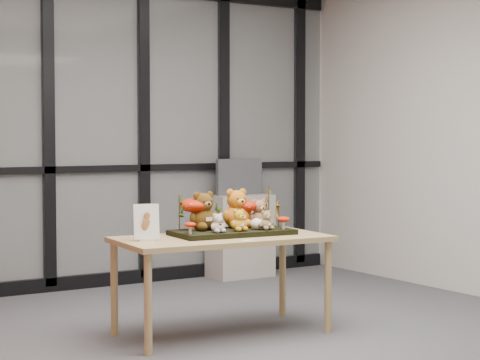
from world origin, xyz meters
TOP-DOWN VIEW (x-y plane):
  - floor at (0.00, 0.00)m, footprint 5.00×5.00m
  - room_shell at (0.00, 0.00)m, footprint 5.00×5.00m
  - glass_partition at (-0.00, 2.47)m, footprint 4.90×0.06m
  - display_table at (-0.02, 0.32)m, footprint 1.47×0.81m
  - diorama_tray at (0.09, 0.37)m, footprint 0.84×0.47m
  - bear_pooh_yellow at (0.19, 0.47)m, footprint 0.25×0.23m
  - bear_brown_medium at (-0.08, 0.46)m, footprint 0.24×0.22m
  - bear_tan_back at (0.36, 0.43)m, footprint 0.18×0.16m
  - bear_small_yellow at (0.09, 0.27)m, footprint 0.13×0.12m
  - bear_white_bow at (-0.08, 0.27)m, footprint 0.12×0.11m
  - bear_beige_small at (0.29, 0.24)m, footprint 0.12×0.11m
  - plush_cream_hedgehog at (0.24, 0.28)m, footprint 0.07×0.06m
  - mushroom_back_left at (-0.13, 0.50)m, footprint 0.22×0.22m
  - mushroom_back_right at (0.27, 0.48)m, footprint 0.19×0.19m
  - mushroom_front_left at (-0.28, 0.29)m, footprint 0.08×0.08m
  - mushroom_front_right at (0.41, 0.21)m, footprint 0.09×0.09m
  - sprig_green_far_left at (-0.25, 0.50)m, footprint 0.05×0.05m
  - sprig_green_mid_left at (-0.11, 0.53)m, footprint 0.05×0.05m
  - sprig_dry_far_right at (0.44, 0.43)m, footprint 0.05×0.05m
  - sprig_dry_mid_right at (0.45, 0.32)m, footprint 0.05×0.05m
  - sprig_green_centre at (0.07, 0.53)m, footprint 0.05×0.05m
  - sign_holder at (-0.55, 0.38)m, footprint 0.17×0.08m
  - label_card at (0.01, 0.04)m, footprint 0.08×0.03m
  - cabinet at (1.35, 2.26)m, footprint 0.59×0.34m
  - monitor at (1.35, 2.28)m, footprint 0.48×0.05m

SIDE VIEW (x-z plane):
  - floor at x=0.00m, z-range 0.00..0.00m
  - cabinet at x=1.35m, z-range 0.00..0.78m
  - display_table at x=-0.02m, z-range 0.26..0.93m
  - label_card at x=0.01m, z-range 0.66..0.67m
  - diorama_tray at x=0.09m, z-range 0.66..0.70m
  - plush_cream_hedgehog at x=0.24m, z-range 0.70..0.79m
  - mushroom_front_left at x=-0.28m, z-range 0.70..0.79m
  - mushroom_front_right at x=0.41m, z-range 0.70..0.80m
  - sign_holder at x=-0.55m, z-range 0.65..0.89m
  - bear_white_bow at x=-0.08m, z-range 0.70..0.84m
  - bear_beige_small at x=0.29m, z-range 0.70..0.85m
  - bear_small_yellow at x=0.09m, z-range 0.70..0.86m
  - sprig_green_centre at x=0.07m, z-range 0.70..0.87m
  - sprig_green_mid_left at x=-0.11m, z-range 0.70..0.88m
  - sprig_dry_mid_right at x=0.45m, z-range 0.70..0.89m
  - mushroom_back_right at x=0.27m, z-range 0.70..0.91m
  - bear_tan_back at x=0.36m, z-range 0.70..0.92m
  - mushroom_back_left at x=-0.13m, z-range 0.70..0.94m
  - sprig_green_far_left at x=-0.25m, z-range 0.70..0.94m
  - sprig_dry_far_right at x=0.44m, z-range 0.70..0.99m
  - bear_brown_medium at x=-0.08m, z-range 0.70..0.99m
  - bear_pooh_yellow at x=0.19m, z-range 0.70..1.00m
  - monitor at x=1.35m, z-range 0.78..1.12m
  - glass_partition at x=0.00m, z-range 0.03..2.81m
  - room_shell at x=0.00m, z-range -0.82..4.18m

